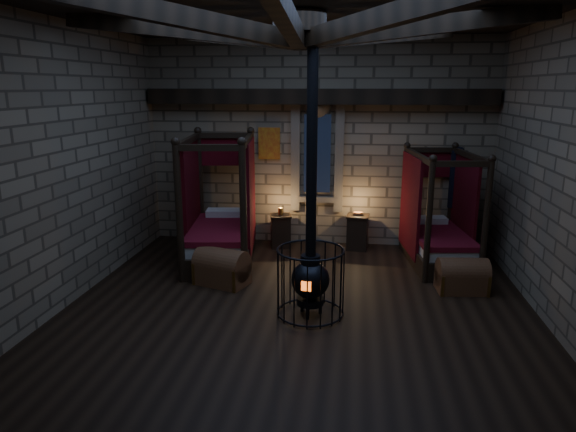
# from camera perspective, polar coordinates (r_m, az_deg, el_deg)

# --- Properties ---
(room) EXTENTS (7.02, 7.02, 4.29)m
(room) POSITION_cam_1_polar(r_m,az_deg,el_deg) (7.19, 1.36, 18.21)
(room) COLOR black
(room) RESTS_ON ground
(bed_left) EXTENTS (1.47, 2.38, 2.34)m
(bed_left) POSITION_cam_1_polar(r_m,az_deg,el_deg) (9.85, -7.45, -1.61)
(bed_left) COLOR black
(bed_left) RESTS_ON ground
(bed_right) EXTENTS (1.29, 2.10, 2.08)m
(bed_right) POSITION_cam_1_polar(r_m,az_deg,el_deg) (10.02, 16.30, -2.19)
(bed_right) COLOR black
(bed_right) RESTS_ON ground
(trunk_left) EXTENTS (0.99, 0.79, 0.63)m
(trunk_left) POSITION_cam_1_polar(r_m,az_deg,el_deg) (8.73, -7.36, -5.75)
(trunk_left) COLOR brown
(trunk_left) RESTS_ON ground
(trunk_right) EXTENTS (0.82, 0.56, 0.57)m
(trunk_right) POSITION_cam_1_polar(r_m,az_deg,el_deg) (8.82, 18.77, -6.38)
(trunk_right) COLOR brown
(trunk_right) RESTS_ON ground
(nightstand_left) EXTENTS (0.51, 0.50, 0.84)m
(nightstand_left) POSITION_cam_1_polar(r_m,az_deg,el_deg) (10.60, -0.83, -1.62)
(nightstand_left) COLOR black
(nightstand_left) RESTS_ON ground
(nightstand_right) EXTENTS (0.48, 0.46, 0.78)m
(nightstand_right) POSITION_cam_1_polar(r_m,az_deg,el_deg) (10.55, 7.72, -1.76)
(nightstand_right) COLOR black
(nightstand_right) RESTS_ON ground
(stove) EXTENTS (0.98, 0.98, 4.05)m
(stove) POSITION_cam_1_polar(r_m,az_deg,el_deg) (7.41, 2.51, -6.58)
(stove) COLOR black
(stove) RESTS_ON ground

